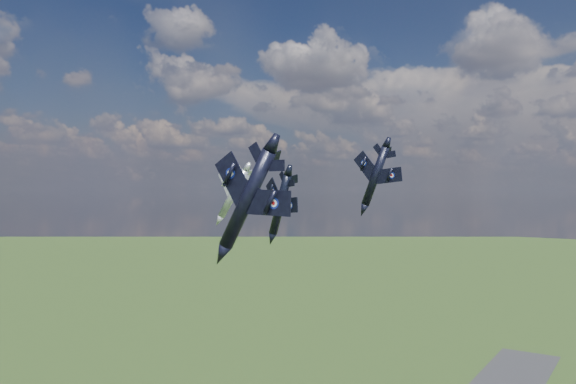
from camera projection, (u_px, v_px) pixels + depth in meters
The scene contains 4 objects.
jet_lead_navy at pixel (280, 205), 87.68m from camera, with size 9.93×13.85×2.86m, color black, non-canonical shape.
jet_right_navy at pixel (247, 199), 61.68m from camera, with size 11.90×16.59×3.43m, color black, non-canonical shape.
jet_high_navy at pixel (375, 176), 107.36m from camera, with size 11.70×16.32×3.38m, color black, non-canonical shape.
jet_left_silver at pixel (233, 194), 112.91m from camera, with size 11.05×15.41×3.19m, color #A2A5AC, non-canonical shape.
Camera 1 is at (53.07, -60.31, 84.16)m, focal length 35.00 mm.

